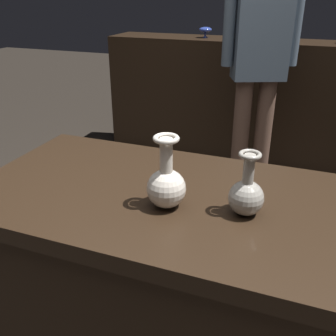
% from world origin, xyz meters
% --- Properties ---
extents(display_plinth, '(1.20, 0.64, 0.80)m').
position_xyz_m(display_plinth, '(0.00, 0.00, 0.40)').
color(display_plinth, black).
rests_on(display_plinth, ground_plane).
extents(back_display_shelf, '(2.60, 0.40, 0.99)m').
position_xyz_m(back_display_shelf, '(0.00, 2.20, 0.49)').
color(back_display_shelf, black).
rests_on(back_display_shelf, ground_plane).
extents(vase_centerpiece, '(0.11, 0.11, 0.21)m').
position_xyz_m(vase_centerpiece, '(0.02, -0.07, 0.87)').
color(vase_centerpiece, silver).
rests_on(vase_centerpiece, display_plinth).
extents(vase_tall_behind, '(0.10, 0.10, 0.18)m').
position_xyz_m(vase_tall_behind, '(0.23, -0.03, 0.86)').
color(vase_tall_behind, gray).
rests_on(vase_tall_behind, display_plinth).
extents(shelf_vase_left, '(0.10, 0.10, 0.08)m').
position_xyz_m(shelf_vase_left, '(-0.52, 2.19, 1.05)').
color(shelf_vase_left, '#2D429E').
rests_on(shelf_vase_left, back_display_shelf).
extents(shelf_vase_center, '(0.10, 0.10, 0.17)m').
position_xyz_m(shelf_vase_center, '(0.00, 2.15, 1.08)').
color(shelf_vase_center, orange).
rests_on(shelf_vase_center, back_display_shelf).
extents(visitor_center_back, '(0.44, 0.29, 1.69)m').
position_xyz_m(visitor_center_back, '(0.01, 1.54, 1.00)').
color(visitor_center_back, brown).
rests_on(visitor_center_back, ground_plane).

